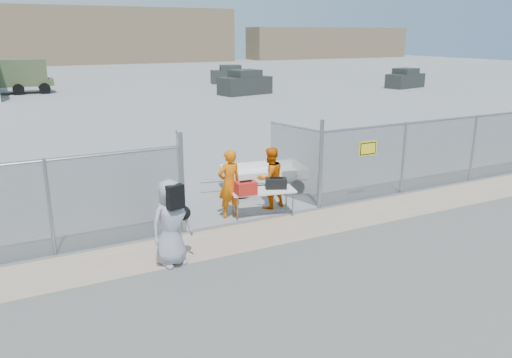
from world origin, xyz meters
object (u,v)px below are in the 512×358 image
security_worker_left (229,184)px  security_worker_right (270,178)px  utility_trailer (263,177)px  folding_table (263,203)px  visitor (171,223)px

security_worker_left → security_worker_right: size_ratio=1.06×
utility_trailer → folding_table: bearing=-107.0°
folding_table → security_worker_right: bearing=57.1°
folding_table → utility_trailer: 2.34m
folding_table → security_worker_left: bearing=172.0°
folding_table → visitor: bearing=-138.3°
folding_table → security_worker_left: security_worker_left is taller
security_worker_left → utility_trailer: (1.92, 1.77, -0.53)m
visitor → utility_trailer: (4.16, 3.83, -0.54)m
visitor → utility_trailer: size_ratio=0.57×
security_worker_left → visitor: (-2.24, -2.06, 0.01)m
security_worker_right → folding_table: bearing=35.5°
folding_table → visitor: 3.59m
security_worker_right → security_worker_left: bearing=-1.7°
folding_table → utility_trailer: bearing=74.4°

